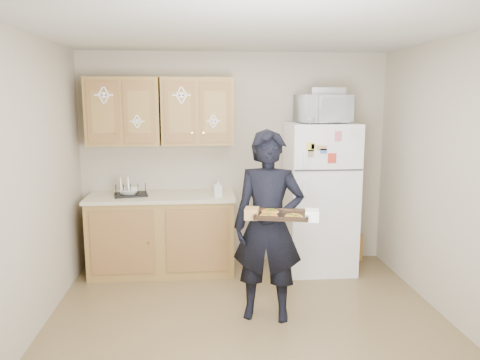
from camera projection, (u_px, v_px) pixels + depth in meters
name	position (u px, v px, depth m)	size (l,w,h in m)	color
floor	(250.00, 330.00, 4.02)	(3.60, 3.60, 0.00)	brown
ceiling	(251.00, 28.00, 3.59)	(3.60, 3.60, 0.00)	beige
wall_back	(235.00, 160.00, 5.58)	(3.60, 0.04, 2.50)	#B0A58F
wall_front	(294.00, 265.00, 2.04)	(3.60, 0.04, 2.50)	#B0A58F
wall_left	(22.00, 191.00, 3.66)	(0.04, 3.60, 2.50)	#B0A58F
wall_right	(462.00, 184.00, 3.96)	(0.04, 3.60, 2.50)	#B0A58F
refrigerator	(319.00, 197.00, 5.36)	(0.75, 0.70, 1.70)	white
base_cabinet	(163.00, 235.00, 5.33)	(1.60, 0.60, 0.86)	olive
countertop	(161.00, 197.00, 5.26)	(1.64, 0.64, 0.04)	beige
upper_cab_left	(124.00, 112.00, 5.19)	(0.80, 0.33, 0.75)	olive
upper_cab_right	(198.00, 111.00, 5.26)	(0.80, 0.33, 0.75)	olive
cereal_box	(354.00, 247.00, 5.75)	(0.20, 0.07, 0.32)	#DEB84E
person	(268.00, 226.00, 4.14)	(0.62, 0.41, 1.71)	black
baking_tray	(282.00, 215.00, 3.82)	(0.43, 0.32, 0.04)	black
pizza_front_left	(269.00, 215.00, 3.77)	(0.14, 0.14, 0.02)	orange
pizza_front_right	(294.00, 216.00, 3.74)	(0.14, 0.14, 0.02)	orange
pizza_back_left	(270.00, 211.00, 3.91)	(0.14, 0.14, 0.02)	orange
microwave	(323.00, 109.00, 5.14)	(0.56, 0.38, 0.31)	white
foil_pan	(327.00, 91.00, 5.14)	(0.37, 0.25, 0.08)	silver
dish_rack	(131.00, 189.00, 5.21)	(0.36, 0.27, 0.14)	black
bowl	(130.00, 191.00, 5.21)	(0.24, 0.24, 0.06)	white
soap_bottle	(218.00, 188.00, 5.17)	(0.09, 0.09, 0.19)	white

